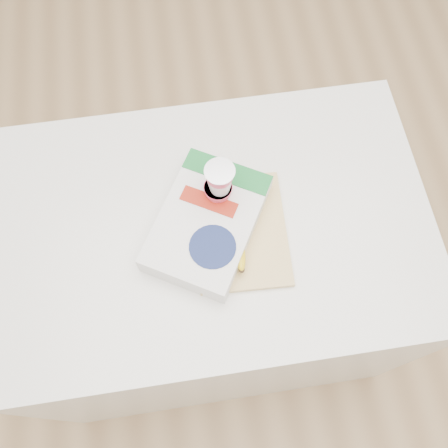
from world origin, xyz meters
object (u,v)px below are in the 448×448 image
at_px(cutting_board, 241,231).
at_px(bananas, 231,236).
at_px(table, 216,273).
at_px(yogurt_stack, 219,186).
at_px(cereal_box, 207,223).

distance_m(cutting_board, bananas, 0.04).
distance_m(table, bananas, 0.44).
xyz_separation_m(cutting_board, yogurt_stack, (-0.04, 0.08, 0.09)).
bearing_deg(table, yogurt_stack, 66.45).
bearing_deg(cereal_box, yogurt_stack, 88.17).
relative_size(bananas, cereal_box, 0.48).
distance_m(yogurt_stack, cereal_box, 0.10).
height_order(cutting_board, yogurt_stack, yogurt_stack).
height_order(cutting_board, cereal_box, cereal_box).
relative_size(cutting_board, yogurt_stack, 1.85).
relative_size(cutting_board, bananas, 1.63).
bearing_deg(cutting_board, table, 152.45).
bearing_deg(cereal_box, bananas, -9.29).
bearing_deg(bananas, table, 120.37).
xyz_separation_m(table, cutting_board, (0.06, -0.03, 0.41)).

